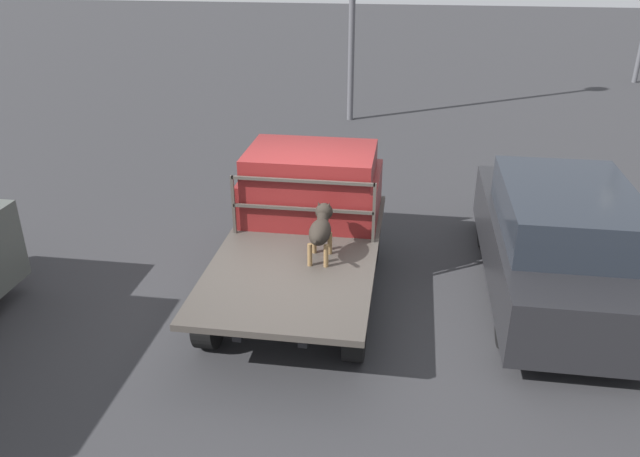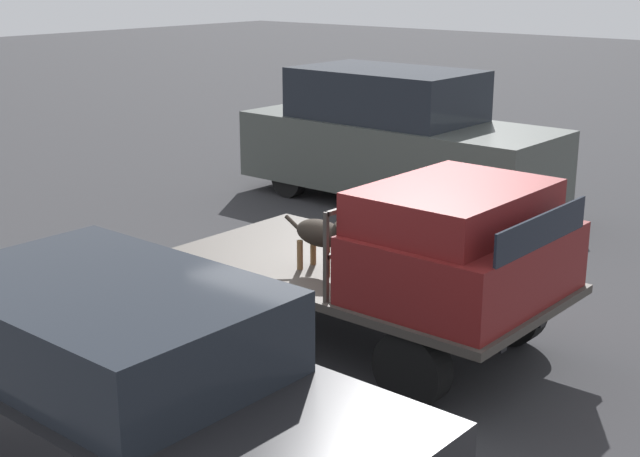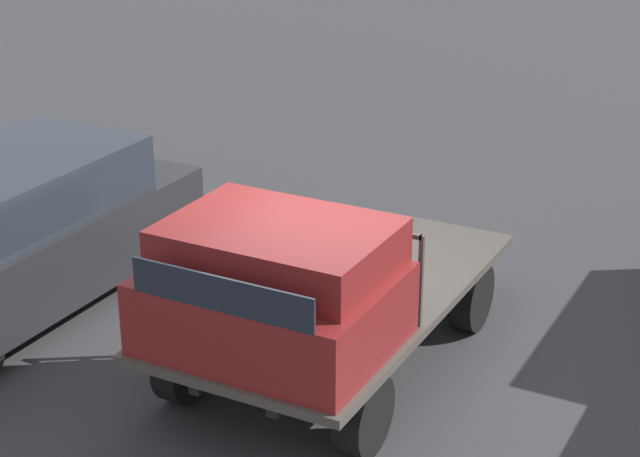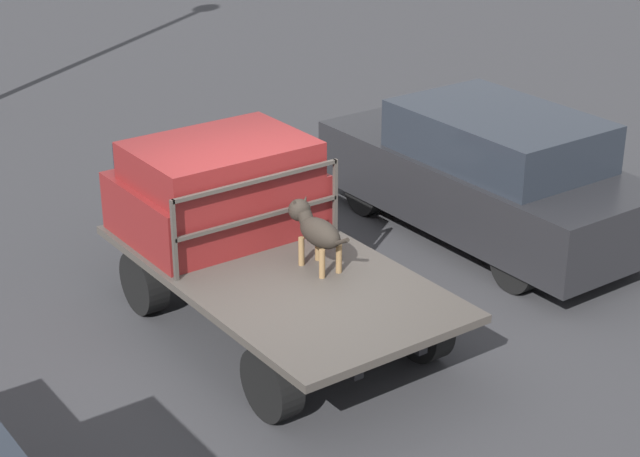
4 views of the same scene
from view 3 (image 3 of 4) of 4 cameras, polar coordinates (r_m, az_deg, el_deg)
ground_plane at (r=10.08m, az=0.88°, el=-7.04°), size 80.00×80.00×0.00m
flatbed_truck at (r=9.82m, az=0.90°, el=-4.21°), size 3.91×2.05×0.74m
truck_cab at (r=8.65m, az=-2.44°, el=-3.21°), size 1.52×1.93×1.00m
truck_headboard at (r=9.25m, az=0.02°, el=-0.90°), size 0.04×1.93×0.83m
dog at (r=9.86m, az=-0.25°, el=-0.36°), size 0.96×0.27×0.65m
parked_sedan at (r=11.12m, az=-16.04°, el=-0.40°), size 4.29×1.75×1.61m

